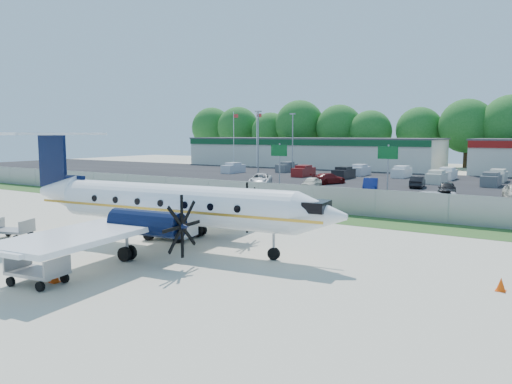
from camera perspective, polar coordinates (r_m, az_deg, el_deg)
The scene contains 29 objects.
ground at distance 26.99m, azimuth -6.89°, elevation -6.11°, with size 170.00×170.00×0.00m, color beige.
grass_verge at distance 36.88m, azimuth 5.01°, elevation -2.63°, with size 170.00×4.00×0.02m, color #2D561E.
access_road at distance 43.14m, azimuth 9.31°, elevation -1.33°, with size 170.00×8.00×0.02m, color black.
parking_lot at distance 62.88m, azimuth 16.87°, elevation 0.96°, with size 170.00×32.00×0.02m, color black.
perimeter_fence at distance 38.50m, azimuth 6.40°, elevation -0.75°, with size 120.00×0.06×1.99m.
building_west at distance 91.89m, azimuth 6.13°, elevation 4.55°, with size 46.40×12.40×5.24m.
sign_left at distance 49.86m, azimuth 2.67°, elevation 3.97°, with size 1.80×0.26×5.00m.
sign_mid at distance 45.42m, azimuth 14.83°, elevation 3.50°, with size 1.80×0.26×5.00m.
flagpole_west at distance 91.90m, azimuth -2.53°, elevation 6.46°, with size 1.06×0.12×10.00m.
flagpole_east at distance 89.13m, azimuth 0.12°, elevation 6.46°, with size 1.06×0.12×10.00m.
light_pole_nw at distance 68.93m, azimuth 0.24°, elevation 6.07°, with size 0.90×0.35×9.09m.
light_pole_sw at distance 77.57m, azimuth 4.20°, elevation 6.12°, with size 0.90×0.35×9.09m.
tree_line at distance 95.98m, azimuth 22.36°, elevation 2.61°, with size 112.00×6.00×14.00m, color #1C5F1C, non-canonical shape.
aircraft at distance 26.40m, azimuth -10.02°, elevation -1.32°, with size 19.60×19.29×6.02m.
pushback_tug at distance 28.69m, azimuth -9.49°, elevation -4.00°, with size 2.89×2.32×1.43m.
baggage_cart_near at distance 31.51m, azimuth -26.14°, elevation -3.92°, with size 2.47×1.92×1.14m.
baggage_cart_far at distance 21.72m, azimuth -23.70°, elevation -8.30°, with size 2.41×1.65×1.17m.
cone_nose at distance 21.38m, azimuth 26.20°, elevation -9.48°, with size 0.37×0.37×0.52m.
cone_port_wing at distance 21.87m, azimuth -22.00°, elevation -8.91°, with size 0.38×0.38×0.54m.
cone_starboard_wing at distance 32.40m, azimuth 2.61°, elevation -3.42°, with size 0.41×0.41×0.58m.
road_car_west at distance 55.15m, azimuth -14.39°, elevation 0.26°, with size 1.46×4.20×1.38m, color beige.
road_car_mid at distance 42.08m, azimuth 18.51°, elevation -1.81°, with size 1.97×4.84×1.40m, color silver.
parked_car_a at distance 57.64m, azimuth 0.52°, elevation 0.74°, with size 2.31×5.01×1.39m, color silver.
parked_car_b at distance 54.66m, azimuth 6.34°, elevation 0.38°, with size 1.52×3.79×1.29m, color beige.
parked_car_c at distance 53.20m, azimuth 12.93°, elevation 0.08°, with size 1.45×4.17×1.37m, color navy.
parked_car_d at distance 51.37m, azimuth 20.95°, elevation -0.43°, with size 1.61×4.00×1.36m, color black.
parked_car_f at distance 60.11m, azimuth 8.28°, elevation 0.92°, with size 1.84×4.53×1.31m, color maroon.
parked_car_g at distance 58.23m, azimuth 17.95°, elevation 0.48°, with size 1.35×3.87×1.28m, color black.
far_parking_rows at distance 67.69m, azimuth 18.01°, elevation 1.29°, with size 56.00×10.00×1.60m, color gray, non-canonical shape.
Camera 1 is at (16.73, -20.32, 5.94)m, focal length 35.00 mm.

